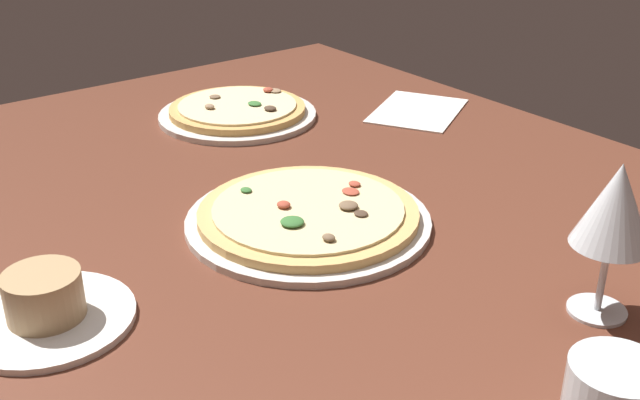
% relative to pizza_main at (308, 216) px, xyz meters
% --- Properties ---
extents(dining_table, '(1.50, 1.10, 0.04)m').
position_rel_pizza_main_xyz_m(dining_table, '(-0.00, -0.04, -0.03)').
color(dining_table, brown).
rests_on(dining_table, ground).
extents(pizza_main, '(0.33, 0.33, 0.03)m').
position_rel_pizza_main_xyz_m(pizza_main, '(0.00, 0.00, 0.00)').
color(pizza_main, silver).
rests_on(pizza_main, dining_table).
extents(pizza_side, '(0.28, 0.28, 0.03)m').
position_rel_pizza_main_xyz_m(pizza_side, '(0.41, -0.15, -0.00)').
color(pizza_side, silver).
rests_on(pizza_side, dining_table).
extents(ramekin_on_saucer, '(0.18, 0.18, 0.06)m').
position_rel_pizza_main_xyz_m(ramekin_on_saucer, '(-0.01, 0.35, 0.01)').
color(ramekin_on_saucer, white).
rests_on(ramekin_on_saucer, dining_table).
extents(wine_glass_far, '(0.08, 0.08, 0.18)m').
position_rel_pizza_main_xyz_m(wine_glass_far, '(-0.36, -0.13, 0.11)').
color(wine_glass_far, silver).
rests_on(wine_glass_far, dining_table).
extents(paper_menu, '(0.22, 0.24, 0.00)m').
position_rel_pizza_main_xyz_m(paper_menu, '(0.24, -0.43, -0.01)').
color(paper_menu, white).
rests_on(paper_menu, dining_table).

